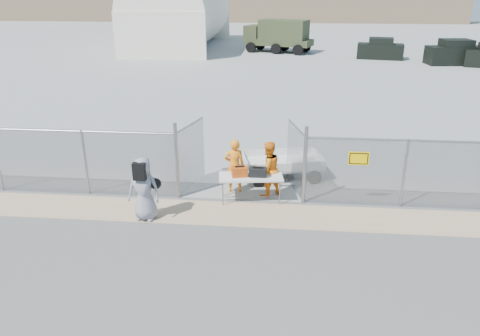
# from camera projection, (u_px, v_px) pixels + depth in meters

# --- Properties ---
(ground) EXTENTS (160.00, 160.00, 0.00)m
(ground) POSITION_uv_depth(u_px,v_px,m) (233.00, 230.00, 13.14)
(ground) COLOR #515151
(tarmac_inside) EXTENTS (160.00, 80.00, 0.01)m
(tarmac_inside) POSITION_uv_depth(u_px,v_px,m) (274.00, 46.00, 52.04)
(tarmac_inside) COLOR gray
(tarmac_inside) RESTS_ON ground
(dirt_strip) EXTENTS (44.00, 1.60, 0.01)m
(dirt_strip) POSITION_uv_depth(u_px,v_px,m) (237.00, 214.00, 14.07)
(dirt_strip) COLOR tan
(dirt_strip) RESTS_ON ground
(chain_link_fence) EXTENTS (40.00, 0.20, 2.20)m
(chain_link_fence) POSITION_uv_depth(u_px,v_px,m) (240.00, 168.00, 14.59)
(chain_link_fence) COLOR gray
(chain_link_fence) RESTS_ON ground
(quonset_hangar) EXTENTS (9.00, 18.00, 8.00)m
(quonset_hangar) POSITION_uv_depth(u_px,v_px,m) (180.00, 9.00, 49.60)
(quonset_hangar) COLOR white
(quonset_hangar) RESTS_ON ground
(folding_table) EXTENTS (2.08, 1.08, 0.85)m
(folding_table) POSITION_uv_depth(u_px,v_px,m) (251.00, 188.00, 14.81)
(folding_table) COLOR silver
(folding_table) RESTS_ON ground
(orange_bag) EXTENTS (0.55, 0.43, 0.30)m
(orange_bag) POSITION_uv_depth(u_px,v_px,m) (240.00, 172.00, 14.59)
(orange_bag) COLOR #C04710
(orange_bag) RESTS_ON folding_table
(black_duffel) EXTENTS (0.55, 0.33, 0.27)m
(black_duffel) POSITION_uv_depth(u_px,v_px,m) (258.00, 172.00, 14.60)
(black_duffel) COLOR black
(black_duffel) RESTS_ON folding_table
(security_worker_left) EXTENTS (0.73, 0.54, 1.82)m
(security_worker_left) POSITION_uv_depth(u_px,v_px,m) (234.00, 166.00, 15.29)
(security_worker_left) COLOR orange
(security_worker_left) RESTS_ON ground
(security_worker_right) EXTENTS (1.13, 1.08, 1.84)m
(security_worker_right) POSITION_uv_depth(u_px,v_px,m) (268.00, 169.00, 15.00)
(security_worker_right) COLOR orange
(security_worker_right) RESTS_ON ground
(visitor) EXTENTS (0.98, 0.68, 1.90)m
(visitor) POSITION_uv_depth(u_px,v_px,m) (144.00, 189.00, 13.46)
(visitor) COLOR gray
(visitor) RESTS_ON ground
(utility_trailer) EXTENTS (3.88, 2.60, 0.86)m
(utility_trailer) POSITION_uv_depth(u_px,v_px,m) (282.00, 166.00, 16.64)
(utility_trailer) COLOR silver
(utility_trailer) RESTS_ON ground
(military_truck) EXTENTS (7.09, 4.46, 3.17)m
(military_truck) POSITION_uv_depth(u_px,v_px,m) (279.00, 36.00, 46.68)
(military_truck) COLOR #353F23
(military_truck) RESTS_ON ground
(parked_vehicle_near) EXTENTS (4.33, 2.53, 1.84)m
(parked_vehicle_near) POSITION_uv_depth(u_px,v_px,m) (380.00, 49.00, 42.84)
(parked_vehicle_near) COLOR black
(parked_vehicle_near) RESTS_ON ground
(parked_vehicle_mid) EXTENTS (4.74, 2.53, 2.06)m
(parked_vehicle_mid) POSITION_uv_depth(u_px,v_px,m) (455.00, 52.00, 39.74)
(parked_vehicle_mid) COLOR black
(parked_vehicle_mid) RESTS_ON ground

